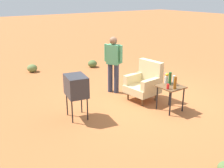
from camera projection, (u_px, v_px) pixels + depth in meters
The scene contains 12 objects.
ground_plane at pixel (144, 99), 7.33m from camera, with size 60.00×60.00×0.00m, color #AD6033.
armchair at pixel (145, 82), 7.19m from camera, with size 0.85×0.86×1.06m.
side_table at pixel (171, 90), 6.49m from camera, with size 0.56×0.56×0.64m.
tv_on_stand at pixel (76, 86), 6.02m from camera, with size 0.67×0.54×1.03m.
person_standing at pixel (113, 61), 7.57m from camera, with size 0.51×0.37×1.64m.
bottle_wine_green at pixel (170, 79), 6.50m from camera, with size 0.07×0.07×0.32m, color #1E5623.
bottle_tall_amber at pixel (175, 83), 6.23m from camera, with size 0.07×0.07×0.30m, color brown.
soda_can_red at pixel (168, 86), 6.25m from camera, with size 0.07×0.07×0.12m, color red.
bottle_short_clear at pixel (174, 79), 6.62m from camera, with size 0.06×0.06×0.20m, color silver.
flower_vase at pixel (166, 77), 6.62m from camera, with size 0.15×0.10×0.27m.
shrub_mid at pixel (92, 64), 10.48m from camera, with size 0.36×0.36×0.28m, color #516B38.
shrub_far at pixel (32, 68), 9.83m from camera, with size 0.37×0.37×0.29m, color olive.
Camera 1 is at (5.10, -4.58, 2.79)m, focal length 42.57 mm.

